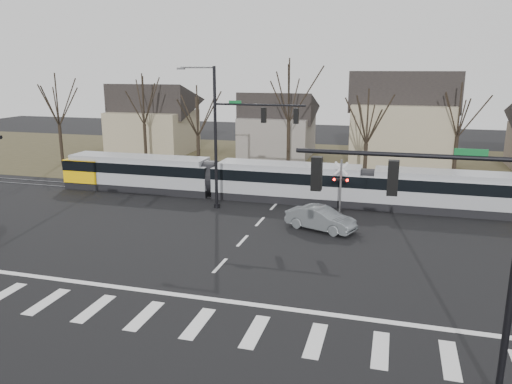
# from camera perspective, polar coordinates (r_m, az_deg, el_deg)

# --- Properties ---
(ground) EXTENTS (140.00, 140.00, 0.00)m
(ground) POSITION_cam_1_polar(r_m,az_deg,el_deg) (24.76, -5.72, -10.07)
(ground) COLOR black
(grass_verge) EXTENTS (140.00, 28.00, 0.01)m
(grass_verge) POSITION_cam_1_polar(r_m,az_deg,el_deg) (54.60, 6.54, 3.29)
(grass_verge) COLOR #38331E
(grass_verge) RESTS_ON ground
(crosswalk) EXTENTS (27.00, 2.60, 0.01)m
(crosswalk) POSITION_cam_1_polar(r_m,az_deg,el_deg) (21.47, -9.70, -14.16)
(crosswalk) COLOR silver
(crosswalk) RESTS_ON ground
(stop_line) EXTENTS (28.00, 0.35, 0.01)m
(stop_line) POSITION_cam_1_polar(r_m,az_deg,el_deg) (23.25, -7.36, -11.77)
(stop_line) COLOR silver
(stop_line) RESTS_ON ground
(lane_dashes) EXTENTS (0.18, 30.00, 0.01)m
(lane_dashes) POSITION_cam_1_polar(r_m,az_deg,el_deg) (39.26, 2.76, -0.87)
(lane_dashes) COLOR silver
(lane_dashes) RESTS_ON ground
(rail_pair) EXTENTS (90.00, 1.52, 0.06)m
(rail_pair) POSITION_cam_1_polar(r_m,az_deg,el_deg) (39.06, 2.69, -0.91)
(rail_pair) COLOR #59595E
(rail_pair) RESTS_ON ground
(tram) EXTENTS (38.19, 2.84, 2.89)m
(tram) POSITION_cam_1_polar(r_m,az_deg,el_deg) (38.78, 3.52, 1.32)
(tram) COLOR gray
(tram) RESTS_ON ground
(sedan) EXTENTS (4.51, 5.53, 1.48)m
(sedan) POSITION_cam_1_polar(r_m,az_deg,el_deg) (32.07, 7.40, -3.02)
(sedan) COLOR slate
(sedan) RESTS_ON ground
(signal_pole_near_right) EXTENTS (6.72, 0.44, 8.00)m
(signal_pole_near_right) POSITION_cam_1_polar(r_m,az_deg,el_deg) (15.87, 21.09, -4.97)
(signal_pole_near_right) COLOR black
(signal_pole_near_right) RESTS_ON ground
(signal_pole_far) EXTENTS (9.28, 0.44, 10.20)m
(signal_pole_far) POSITION_cam_1_polar(r_m,az_deg,el_deg) (35.47, -2.24, 6.91)
(signal_pole_far) COLOR black
(signal_pole_far) RESTS_ON ground
(rail_crossing_signal) EXTENTS (1.08, 0.36, 4.00)m
(rail_crossing_signal) POSITION_cam_1_polar(r_m,az_deg,el_deg) (34.94, 9.62, 0.25)
(rail_crossing_signal) COLOR #59595B
(rail_crossing_signal) RESTS_ON ground
(tree_row) EXTENTS (59.20, 7.20, 10.00)m
(tree_row) POSITION_cam_1_polar(r_m,az_deg,el_deg) (47.71, 7.92, 7.77)
(tree_row) COLOR black
(tree_row) RESTS_ON ground
(house_a) EXTENTS (9.72, 8.64, 8.60)m
(house_a) POSITION_cam_1_polar(r_m,az_deg,el_deg) (62.16, -11.74, 8.54)
(house_a) COLOR gray
(house_a) RESTS_ON ground
(house_b) EXTENTS (8.64, 7.56, 7.65)m
(house_b) POSITION_cam_1_polar(r_m,az_deg,el_deg) (58.87, 2.43, 8.04)
(house_b) COLOR slate
(house_b) RESTS_ON ground
(house_c) EXTENTS (10.80, 8.64, 10.10)m
(house_c) POSITION_cam_1_polar(r_m,az_deg,el_deg) (54.22, 16.40, 8.32)
(house_c) COLOR gray
(house_c) RESTS_ON ground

